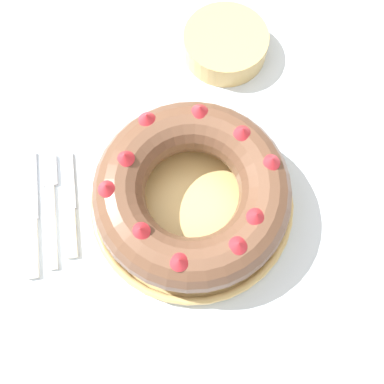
% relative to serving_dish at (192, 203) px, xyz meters
% --- Properties ---
extents(ground_plane, '(8.00, 8.00, 0.00)m').
position_rel_serving_dish_xyz_m(ground_plane, '(-0.02, 0.01, -0.77)').
color(ground_plane, brown).
extents(dining_table, '(1.20, 1.06, 0.76)m').
position_rel_serving_dish_xyz_m(dining_table, '(-0.02, 0.01, -0.11)').
color(dining_table, silver).
rests_on(dining_table, ground_plane).
extents(serving_dish, '(0.31, 0.31, 0.02)m').
position_rel_serving_dish_xyz_m(serving_dish, '(0.00, 0.00, 0.00)').
color(serving_dish, tan).
rests_on(serving_dish, dining_table).
extents(bundt_cake, '(0.29, 0.29, 0.09)m').
position_rel_serving_dish_xyz_m(bundt_cake, '(-0.00, 0.00, 0.05)').
color(bundt_cake, brown).
rests_on(bundt_cake, serving_dish).
extents(fork, '(0.02, 0.19, 0.01)m').
position_rel_serving_dish_xyz_m(fork, '(-0.22, 0.04, -0.01)').
color(fork, white).
rests_on(fork, dining_table).
extents(serving_knife, '(0.02, 0.20, 0.01)m').
position_rel_serving_dish_xyz_m(serving_knife, '(-0.25, 0.01, -0.01)').
color(serving_knife, white).
rests_on(serving_knife, dining_table).
extents(cake_knife, '(0.02, 0.17, 0.01)m').
position_rel_serving_dish_xyz_m(cake_knife, '(-0.19, 0.02, -0.01)').
color(cake_knife, white).
rests_on(cake_knife, dining_table).
extents(side_bowl, '(0.15, 0.15, 0.04)m').
position_rel_serving_dish_xyz_m(side_bowl, '(0.10, 0.27, 0.01)').
color(side_bowl, tan).
rests_on(side_bowl, dining_table).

